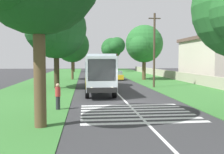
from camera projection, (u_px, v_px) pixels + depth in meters
ground at (126, 102)px, 20.53m from camera, size 160.00×160.00×0.00m
grass_verge_left at (46, 85)px, 34.57m from camera, size 120.00×8.00×0.04m
grass_verge_right at (168, 83)px, 36.26m from camera, size 120.00×8.00×0.04m
centre_line at (108, 84)px, 35.42m from camera, size 110.00×0.16×0.01m
coach_bus at (98, 71)px, 26.30m from camera, size 11.16×2.62×3.73m
zebra_crossing at (136, 113)px, 16.36m from camera, size 5.85×6.80×0.01m
trailing_car_0 at (117, 76)px, 43.12m from camera, size 4.30×1.78×1.43m
trailing_car_1 at (110, 73)px, 51.93m from camera, size 4.30×1.78×1.43m
trailing_car_2 at (91, 72)px, 58.08m from camera, size 4.30×1.78×1.43m
roadside_tree_left_0 at (55, 30)px, 29.93m from camera, size 8.31×6.78×10.11m
roadside_tree_left_1 at (72, 46)px, 43.28m from camera, size 6.23×5.53×8.32m
roadside_tree_left_2 at (73, 46)px, 70.93m from camera, size 6.14×5.23×9.53m
roadside_tree_right_0 at (111, 49)px, 84.05m from camera, size 7.29×6.55×10.11m
roadside_tree_right_1 at (143, 45)px, 42.59m from camera, size 6.97×5.98×8.76m
roadside_tree_right_3 at (116, 46)px, 72.83m from camera, size 5.65×4.55×9.41m
utility_pole at (154, 49)px, 30.97m from camera, size 0.24×1.40×8.59m
roadside_wall at (179, 76)px, 41.53m from camera, size 70.00×0.40×1.31m
roadside_building at (219, 58)px, 42.16m from camera, size 14.21×8.85×6.88m
pedestrian at (58, 96)px, 17.14m from camera, size 0.34×0.34×1.69m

